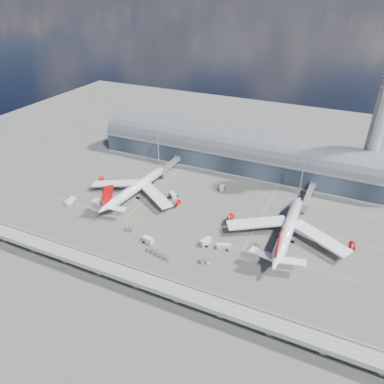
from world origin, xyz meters
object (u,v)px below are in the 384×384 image
at_px(service_truck_4, 222,188).
at_px(cargo_train_1, 159,254).
at_px(floodlight_mast_left, 158,150).
at_px(cargo_train_2, 204,261).
at_px(service_truck_5, 173,195).
at_px(cargo_train_0, 130,230).
at_px(control_tower, 381,111).
at_px(service_truck_0, 70,201).
at_px(airliner_right, 288,229).
at_px(floodlight_mast_right, 302,177).
at_px(airliner_left, 135,188).
at_px(service_truck_1, 148,240).
at_px(service_truck_3, 206,242).
at_px(service_truck_2, 224,246).

distance_m(service_truck_4, cargo_train_1, 74.57).
distance_m(floodlight_mast_left, cargo_train_2, 109.57).
distance_m(service_truck_5, cargo_train_0, 41.71).
xyz_separation_m(service_truck_4, cargo_train_0, (-29.00, -63.33, -0.46)).
xyz_separation_m(control_tower, service_truck_0, (-159.07, -94.82, -50.03)).
height_order(service_truck_4, cargo_train_0, service_truck_4).
bearing_deg(service_truck_5, cargo_train_2, -96.13).
xyz_separation_m(airliner_right, service_truck_5, (-73.65, 11.90, -4.11)).
xyz_separation_m(floodlight_mast_right, airliner_left, (-92.96, -42.80, -7.91)).
xyz_separation_m(service_truck_1, cargo_train_0, (-14.13, 4.30, -0.65)).
bearing_deg(cargo_train_0, service_truck_1, -98.37).
xyz_separation_m(service_truck_5, cargo_train_2, (41.91, -48.20, -0.68)).
height_order(control_tower, cargo_train_0, control_tower).
height_order(floodlight_mast_left, service_truck_1, floodlight_mast_left).
distance_m(airliner_left, service_truck_3, 64.48).
xyz_separation_m(airliner_right, cargo_train_2, (-31.75, -36.30, -4.79)).
bearing_deg(airliner_right, service_truck_0, -172.16).
relative_size(floodlight_mast_right, service_truck_1, 4.34).
height_order(service_truck_2, cargo_train_1, service_truck_2).
xyz_separation_m(airliner_left, service_truck_5, (21.99, 8.46, -4.08)).
relative_size(airliner_right, service_truck_2, 9.42).
distance_m(floodlight_mast_right, cargo_train_2, 88.42).
xyz_separation_m(control_tower, floodlight_mast_left, (-135.00, -28.00, -38.00)).
bearing_deg(cargo_train_2, airliner_left, 76.87).
height_order(service_truck_3, cargo_train_0, service_truck_3).
bearing_deg(service_truck_1, cargo_train_1, -113.77).
relative_size(floodlight_mast_left, cargo_train_0, 4.52).
relative_size(service_truck_3, cargo_train_2, 1.23).
xyz_separation_m(airliner_left, service_truck_2, (68.58, -25.32, -4.36)).
relative_size(floodlight_mast_left, cargo_train_1, 1.75).
xyz_separation_m(service_truck_0, cargo_train_1, (72.65, -20.05, -0.59)).
height_order(floodlight_mast_right, cargo_train_1, floodlight_mast_right).
height_order(floodlight_mast_left, service_truck_2, floodlight_mast_left).
xyz_separation_m(control_tower, airliner_right, (-32.32, -74.24, -45.89)).
xyz_separation_m(service_truck_1, cargo_train_2, (32.54, -2.46, -0.67)).
bearing_deg(airliner_left, cargo_train_2, -27.07).
bearing_deg(airliner_right, service_truck_4, 144.25).
distance_m(service_truck_2, cargo_train_0, 51.93).
distance_m(airliner_right, service_truck_5, 74.72).
distance_m(service_truck_1, cargo_train_1, 12.27).
bearing_deg(floodlight_mast_right, service_truck_3, -116.37).
distance_m(airliner_left, airliner_right, 95.70).
bearing_deg(service_truck_4, cargo_train_0, -124.84).
distance_m(floodlight_mast_right, service_truck_5, 79.76).
height_order(service_truck_1, cargo_train_1, service_truck_1).
height_order(airliner_right, service_truck_0, airliner_right).
bearing_deg(service_truck_0, control_tower, 27.73).
xyz_separation_m(service_truck_2, cargo_train_2, (-4.69, -14.43, -0.40)).
distance_m(floodlight_mast_right, airliner_left, 102.65).
relative_size(floodlight_mast_right, cargo_train_1, 1.75).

